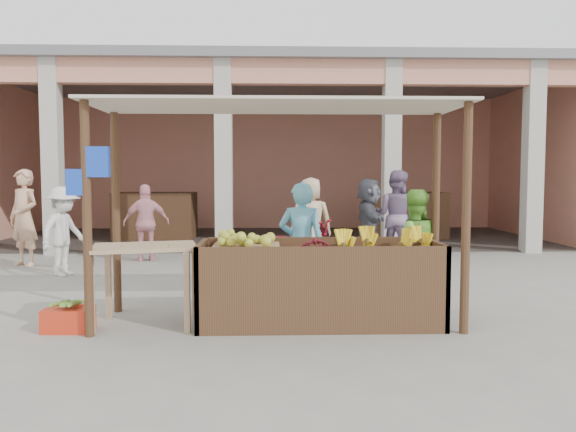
{
  "coord_description": "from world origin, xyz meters",
  "views": [
    {
      "loc": [
        -0.03,
        -6.05,
        1.6
      ],
      "look_at": [
        0.2,
        1.2,
        1.1
      ],
      "focal_mm": 35.0,
      "sensor_mm": 36.0,
      "label": 1
    }
  ],
  "objects_px": {
    "side_table": "(145,258)",
    "vendor_blue": "(302,241)",
    "motorcycle": "(293,250)",
    "red_crate": "(68,319)",
    "vendor_green": "(414,245)",
    "fruit_stall": "(319,287)"
  },
  "relations": [
    {
      "from": "side_table",
      "to": "vendor_blue",
      "type": "relative_size",
      "value": 0.74
    },
    {
      "from": "vendor_blue",
      "to": "motorcycle",
      "type": "distance_m",
      "value": 1.63
    },
    {
      "from": "red_crate",
      "to": "vendor_green",
      "type": "relative_size",
      "value": 0.31
    },
    {
      "from": "side_table",
      "to": "vendor_green",
      "type": "xyz_separation_m",
      "value": [
        3.11,
        0.78,
        0.04
      ]
    },
    {
      "from": "vendor_blue",
      "to": "motorcycle",
      "type": "height_order",
      "value": "vendor_blue"
    },
    {
      "from": "motorcycle",
      "to": "vendor_blue",
      "type": "bearing_deg",
      "value": -156.58
    },
    {
      "from": "fruit_stall",
      "to": "vendor_blue",
      "type": "xyz_separation_m",
      "value": [
        -0.15,
        0.77,
        0.42
      ]
    },
    {
      "from": "side_table",
      "to": "motorcycle",
      "type": "distance_m",
      "value": 2.94
    },
    {
      "from": "side_table",
      "to": "motorcycle",
      "type": "height_order",
      "value": "motorcycle"
    },
    {
      "from": "red_crate",
      "to": "vendor_blue",
      "type": "xyz_separation_m",
      "value": [
        2.49,
        1.0,
        0.7
      ]
    },
    {
      "from": "motorcycle",
      "to": "red_crate",
      "type": "bearing_deg",
      "value": 158.72
    },
    {
      "from": "vendor_blue",
      "to": "vendor_green",
      "type": "height_order",
      "value": "vendor_blue"
    },
    {
      "from": "red_crate",
      "to": "motorcycle",
      "type": "distance_m",
      "value": 3.59
    },
    {
      "from": "fruit_stall",
      "to": "side_table",
      "type": "xyz_separation_m",
      "value": [
        -1.88,
        -0.03,
        0.33
      ]
    },
    {
      "from": "side_table",
      "to": "vendor_green",
      "type": "height_order",
      "value": "vendor_green"
    },
    {
      "from": "vendor_green",
      "to": "motorcycle",
      "type": "xyz_separation_m",
      "value": [
        -1.42,
        1.6,
        -0.26
      ]
    },
    {
      "from": "vendor_blue",
      "to": "red_crate",
      "type": "bearing_deg",
      "value": 31.7
    },
    {
      "from": "fruit_stall",
      "to": "vendor_green",
      "type": "bearing_deg",
      "value": 31.6
    },
    {
      "from": "side_table",
      "to": "vendor_green",
      "type": "bearing_deg",
      "value": 1.46
    },
    {
      "from": "fruit_stall",
      "to": "vendor_green",
      "type": "height_order",
      "value": "vendor_green"
    },
    {
      "from": "fruit_stall",
      "to": "vendor_blue",
      "type": "distance_m",
      "value": 0.89
    },
    {
      "from": "red_crate",
      "to": "motorcycle",
      "type": "xyz_separation_m",
      "value": [
        2.45,
        2.59,
        0.38
      ]
    }
  ]
}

